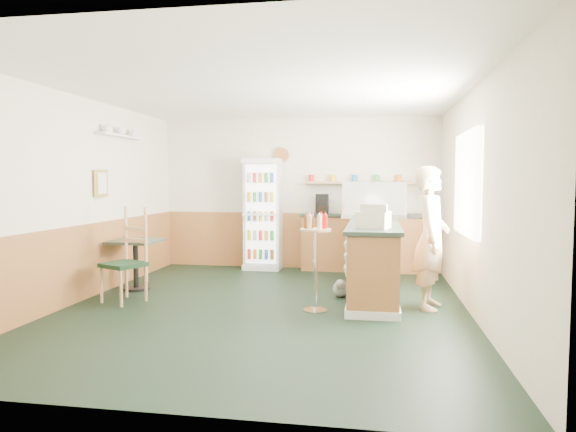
% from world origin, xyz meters
% --- Properties ---
extents(ground, '(6.00, 6.00, 0.00)m').
position_xyz_m(ground, '(0.00, 0.00, 0.00)').
color(ground, black).
rests_on(ground, ground).
extents(room_envelope, '(5.04, 6.02, 2.72)m').
position_xyz_m(room_envelope, '(-0.23, 0.73, 1.52)').
color(room_envelope, silver).
rests_on(room_envelope, ground).
extents(service_counter, '(0.68, 3.01, 1.01)m').
position_xyz_m(service_counter, '(1.35, 1.07, 0.46)').
color(service_counter, '#A96A36').
rests_on(service_counter, ground).
extents(back_counter, '(2.24, 0.42, 1.69)m').
position_xyz_m(back_counter, '(1.19, 2.80, 0.55)').
color(back_counter, '#A96A36').
rests_on(back_counter, ground).
extents(drinks_fridge, '(0.65, 0.54, 1.97)m').
position_xyz_m(drinks_fridge, '(-0.60, 2.74, 0.99)').
color(drinks_fridge, silver).
rests_on(drinks_fridge, ground).
extents(display_case, '(0.97, 0.51, 0.55)m').
position_xyz_m(display_case, '(1.35, 1.79, 1.28)').
color(display_case, silver).
rests_on(display_case, service_counter).
extents(cash_register, '(0.43, 0.45, 0.21)m').
position_xyz_m(cash_register, '(1.35, 0.10, 1.11)').
color(cash_register, beige).
rests_on(cash_register, service_counter).
extents(shopkeeper, '(0.53, 0.66, 1.76)m').
position_xyz_m(shopkeeper, '(2.05, 0.27, 0.88)').
color(shopkeeper, tan).
rests_on(shopkeeper, ground).
extents(condiment_stand, '(0.38, 0.38, 1.18)m').
position_xyz_m(condiment_stand, '(0.66, -0.10, 0.76)').
color(condiment_stand, silver).
rests_on(condiment_stand, ground).
extents(newspaper_rack, '(0.09, 0.41, 0.66)m').
position_xyz_m(newspaper_rack, '(0.99, 1.06, 0.56)').
color(newspaper_rack, black).
rests_on(newspaper_rack, ground).
extents(cafe_table, '(0.67, 0.67, 0.73)m').
position_xyz_m(cafe_table, '(-2.05, 0.69, 0.51)').
color(cafe_table, black).
rests_on(cafe_table, ground).
extents(cafe_chair, '(0.61, 0.62, 1.24)m').
position_xyz_m(cafe_chair, '(-1.86, 0.06, 0.65)').
color(cafe_chair, black).
rests_on(cafe_chair, ground).
extents(dog_doorstop, '(0.22, 0.28, 0.26)m').
position_xyz_m(dog_doorstop, '(0.92, 0.70, 0.12)').
color(dog_doorstop, gray).
rests_on(dog_doorstop, ground).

